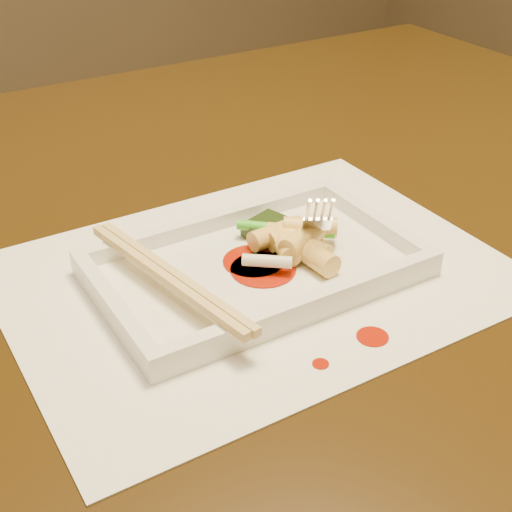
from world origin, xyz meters
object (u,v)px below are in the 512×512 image
placemat (256,275)px  chopstick_a (164,277)px  table (168,315)px  plate_base (256,270)px  fork (317,158)px

placemat → chopstick_a: chopstick_a is taller
table → plate_base: size_ratio=5.38×
fork → placemat: bearing=-165.6°
placemat → fork: fork is taller
placemat → plate_base: bearing=-90.0°
chopstick_a → fork: 0.16m
chopstick_a → fork: (0.15, 0.02, 0.06)m
chopstick_a → placemat: bearing=0.0°
placemat → table: bearing=106.2°
plate_base → fork: (0.07, 0.02, 0.08)m
plate_base → placemat: bearing=90.0°
plate_base → chopstick_a: bearing=180.0°
table → chopstick_a: 0.18m
table → chopstick_a: bearing=-112.8°
plate_base → chopstick_a: (-0.08, 0.00, 0.02)m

